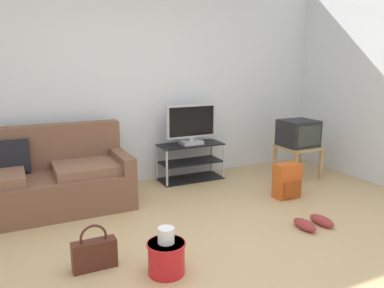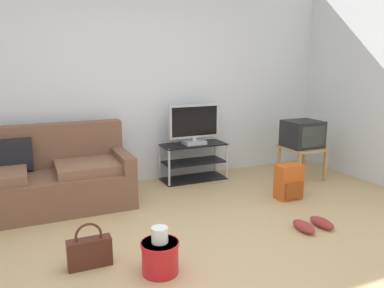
{
  "view_description": "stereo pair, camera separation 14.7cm",
  "coord_description": "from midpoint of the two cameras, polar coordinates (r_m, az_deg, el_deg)",
  "views": [
    {
      "loc": [
        -1.3,
        -2.39,
        1.59
      ],
      "look_at": [
        0.43,
        1.16,
        0.73
      ],
      "focal_mm": 35.61,
      "sensor_mm": 36.0,
      "label": 1
    },
    {
      "loc": [
        -1.17,
        -2.45,
        1.59
      ],
      "look_at": [
        0.43,
        1.16,
        0.73
      ],
      "focal_mm": 35.61,
      "sensor_mm": 36.0,
      "label": 2
    }
  ],
  "objects": [
    {
      "name": "flat_tv",
      "position": [
        5.08,
        1.17,
        2.91
      ],
      "size": [
        0.71,
        0.22,
        0.54
      ],
      "color": "#B2B2B7",
      "rests_on": "tv_stand"
    },
    {
      "name": "couch",
      "position": [
        4.48,
        -20.73,
        -4.97
      ],
      "size": [
        1.9,
        0.86,
        0.89
      ],
      "color": "brown",
      "rests_on": "ground_plane"
    },
    {
      "name": "handbag",
      "position": [
        3.19,
        -13.79,
        -15.35
      ],
      "size": [
        0.34,
        0.11,
        0.37
      ],
      "rotation": [
        0.0,
        0.0,
        0.31
      ],
      "color": "#4C2319",
      "rests_on": "ground_plane"
    },
    {
      "name": "crt_tv",
      "position": [
        5.4,
        16.98,
        1.46
      ],
      "size": [
        0.46,
        0.43,
        0.36
      ],
      "color": "#232326",
      "rests_on": "side_table"
    },
    {
      "name": "backpack",
      "position": [
        4.66,
        15.21,
        -5.54
      ],
      "size": [
        0.31,
        0.25,
        0.41
      ],
      "rotation": [
        0.0,
        0.0,
        0.18
      ],
      "color": "#CC561E",
      "rests_on": "ground_plane"
    },
    {
      "name": "ground_plane",
      "position": [
        3.15,
        2.9,
        -18.27
      ],
      "size": [
        9.0,
        9.8,
        0.02
      ],
      "primitive_type": "cube",
      "color": "tan"
    },
    {
      "name": "sneakers_pair",
      "position": [
        3.97,
        18.68,
        -11.36
      ],
      "size": [
        0.36,
        0.3,
        0.09
      ],
      "color": "#993333",
      "rests_on": "ground_plane"
    },
    {
      "name": "side_table",
      "position": [
        5.44,
        16.92,
        -1.19
      ],
      "size": [
        0.5,
        0.5,
        0.45
      ],
      "color": "tan",
      "rests_on": "ground_plane"
    },
    {
      "name": "cleaning_bucket",
      "position": [
        3.02,
        -3.36,
        -16.19
      ],
      "size": [
        0.3,
        0.3,
        0.37
      ],
      "color": "red",
      "rests_on": "ground_plane"
    },
    {
      "name": "wall_back",
      "position": [
        5.03,
        -9.7,
        9.35
      ],
      "size": [
        9.0,
        0.1,
        2.7
      ],
      "primitive_type": "cube",
      "color": "silver",
      "rests_on": "ground_plane"
    },
    {
      "name": "tv_stand",
      "position": [
        5.2,
        1.04,
        -2.66
      ],
      "size": [
        0.87,
        0.38,
        0.5
      ],
      "color": "black",
      "rests_on": "ground_plane"
    }
  ]
}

